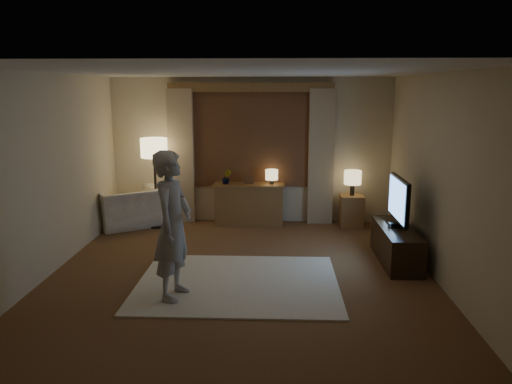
# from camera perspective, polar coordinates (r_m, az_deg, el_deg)

# --- Properties ---
(room) EXTENTS (5.04, 5.54, 2.64)m
(room) POSITION_cam_1_polar(r_m,az_deg,el_deg) (6.77, -1.53, 2.68)
(room) COLOR brown
(room) RESTS_ON ground
(rug) EXTENTS (2.50, 2.00, 0.02)m
(rug) POSITION_cam_1_polar(r_m,az_deg,el_deg) (6.36, -2.08, -10.34)
(rug) COLOR beige
(rug) RESTS_ON floor
(sideboard) EXTENTS (1.20, 0.40, 0.70)m
(sideboard) POSITION_cam_1_polar(r_m,az_deg,el_deg) (8.92, -0.79, -1.54)
(sideboard) COLOR brown
(sideboard) RESTS_ON floor
(picture_frame) EXTENTS (0.16, 0.02, 0.20)m
(picture_frame) POSITION_cam_1_polar(r_m,az_deg,el_deg) (8.83, -0.80, 1.31)
(picture_frame) COLOR brown
(picture_frame) RESTS_ON sideboard
(plant) EXTENTS (0.16, 0.13, 0.30)m
(plant) POSITION_cam_1_polar(r_m,az_deg,el_deg) (8.85, -3.39, 1.64)
(plant) COLOR #999999
(plant) RESTS_ON sideboard
(table_lamp_sideboard) EXTENTS (0.22, 0.22, 0.30)m
(table_lamp_sideboard) POSITION_cam_1_polar(r_m,az_deg,el_deg) (8.80, 1.80, 1.91)
(table_lamp_sideboard) COLOR black
(table_lamp_sideboard) RESTS_ON sideboard
(floor_lamp) EXTENTS (0.46, 0.46, 1.57)m
(floor_lamp) POSITION_cam_1_polar(r_m,az_deg,el_deg) (8.79, -11.57, 4.42)
(floor_lamp) COLOR black
(floor_lamp) RESTS_ON floor
(armchair) EXTENTS (1.41, 1.37, 0.70)m
(armchair) POSITION_cam_1_polar(r_m,az_deg,el_deg) (9.08, -14.39, -1.69)
(armchair) COLOR #EFE2C5
(armchair) RESTS_ON floor
(side_table) EXTENTS (0.40, 0.40, 0.56)m
(side_table) POSITION_cam_1_polar(r_m,az_deg,el_deg) (8.98, 10.84, -2.13)
(side_table) COLOR brown
(side_table) RESTS_ON floor
(table_lamp_side) EXTENTS (0.30, 0.30, 0.44)m
(table_lamp_side) POSITION_cam_1_polar(r_m,az_deg,el_deg) (8.86, 10.99, 1.57)
(table_lamp_side) COLOR black
(table_lamp_side) RESTS_ON side_table
(tv_stand) EXTENTS (0.45, 1.40, 0.50)m
(tv_stand) POSITION_cam_1_polar(r_m,az_deg,el_deg) (7.31, 15.73, -5.82)
(tv_stand) COLOR black
(tv_stand) RESTS_ON floor
(tv) EXTENTS (0.24, 0.98, 0.71)m
(tv) POSITION_cam_1_polar(r_m,az_deg,el_deg) (7.15, 16.00, -0.92)
(tv) COLOR black
(tv) RESTS_ON tv_stand
(person) EXTENTS (0.52, 0.69, 1.72)m
(person) POSITION_cam_1_polar(r_m,az_deg,el_deg) (5.76, -9.48, -3.77)
(person) COLOR #A6A099
(person) RESTS_ON rug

